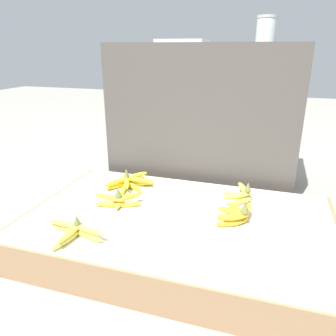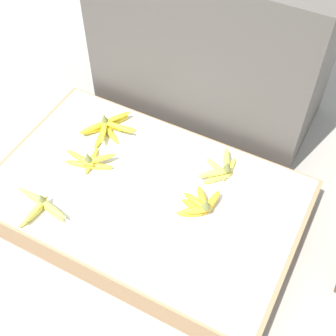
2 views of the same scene
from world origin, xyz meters
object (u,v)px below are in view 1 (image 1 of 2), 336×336
Objects in this scene: banana_bunch_back_midleft at (242,195)px; foam_tray_white at (183,41)px; banana_bunch_front_left at (74,231)px; banana_bunch_middle_midleft at (237,214)px; glass_jar at (266,29)px; banana_bunch_back_left at (130,182)px; banana_bunch_middle_left at (119,200)px.

banana_bunch_back_midleft is 0.83× the size of foam_tray_white.
banana_bunch_front_left is 0.99× the size of foam_tray_white.
foam_tray_white reaches higher than banana_bunch_middle_midleft.
banana_bunch_front_left is 1.20× the size of banana_bunch_back_midleft.
banana_bunch_back_midleft is 1.54× the size of glass_jar.
banana_bunch_middle_midleft is (0.56, 0.30, 0.01)m from banana_bunch_front_left.
banana_bunch_front_left is 1.85× the size of glass_jar.
foam_tray_white reaches higher than banana_bunch_front_left.
banana_bunch_front_left is 1.18m from foam_tray_white.
banana_bunch_back_left is 1.21× the size of banana_bunch_back_midleft.
banana_bunch_middle_left is 1.02× the size of banana_bunch_back_midleft.
banana_bunch_middle_left is at bearing -178.21° from banana_bunch_middle_midleft.
banana_bunch_middle_midleft is at bearing 1.79° from banana_bunch_middle_left.
banana_bunch_back_midleft is at bearing 1.35° from banana_bunch_back_left.
banana_bunch_middle_left is at bearing -79.35° from banana_bunch_back_left.
banana_bunch_middle_left is at bearing 80.84° from banana_bunch_front_left.
banana_bunch_back_midleft is (0.56, 0.01, 0.00)m from banana_bunch_back_left.
foam_tray_white is at bearing 81.56° from banana_bunch_front_left.
banana_bunch_front_left is 0.49m from banana_bunch_back_left.
banana_bunch_middle_midleft is 0.80× the size of banana_bunch_back_midleft.
banana_bunch_middle_midleft is 0.66× the size of banana_bunch_back_left.
banana_bunch_middle_midleft reaches higher than banana_bunch_back_left.
glass_jar is at bearing 48.29° from banana_bunch_back_left.
banana_bunch_front_left is 0.75m from banana_bunch_back_midleft.
banana_bunch_middle_left is 0.84× the size of banana_bunch_back_left.
banana_bunch_middle_midleft reaches higher than banana_bunch_back_midleft.
banana_bunch_back_left is 1.12m from glass_jar.
banana_bunch_front_left is 1.50× the size of banana_bunch_middle_midleft.
banana_bunch_back_midleft is 0.96m from glass_jar.
banana_bunch_back_left is at bearing -178.65° from banana_bunch_back_midleft.
glass_jar is (0.01, 0.83, 0.73)m from banana_bunch_middle_midleft.
banana_bunch_back_left is at bearing 160.95° from banana_bunch_middle_midleft.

